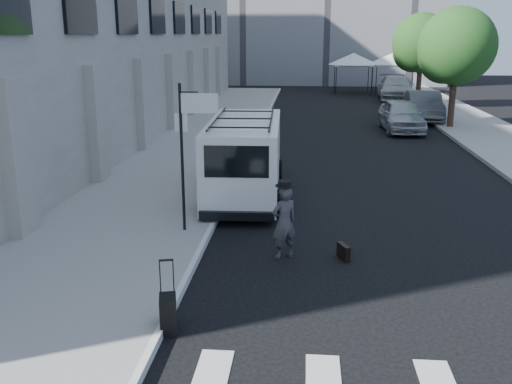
% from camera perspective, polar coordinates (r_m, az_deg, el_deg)
% --- Properties ---
extents(ground, '(120.00, 120.00, 0.00)m').
position_cam_1_polar(ground, '(10.75, 3.15, -10.57)').
color(ground, black).
rests_on(ground, ground).
extents(sidewalk_left, '(4.50, 48.00, 0.15)m').
position_cam_1_polar(sidewalk_left, '(26.45, -4.92, 5.40)').
color(sidewalk_left, gray).
rests_on(sidewalk_left, ground).
extents(sidewalk_right, '(4.00, 56.00, 0.15)m').
position_cam_1_polar(sidewalk_right, '(31.26, 21.29, 5.97)').
color(sidewalk_right, gray).
rests_on(sidewalk_right, ground).
extents(building_left, '(10.00, 44.00, 12.00)m').
position_cam_1_polar(building_left, '(30.07, -18.91, 17.22)').
color(building_left, gray).
rests_on(building_left, ground).
extents(sign_pole, '(1.03, 0.07, 3.50)m').
position_cam_1_polar(sign_pole, '(13.28, -6.51, 6.48)').
color(sign_pole, black).
rests_on(sign_pole, sidewalk_left).
extents(tree_near, '(3.80, 3.83, 6.03)m').
position_cam_1_polar(tree_near, '(30.67, 19.18, 13.35)').
color(tree_near, black).
rests_on(tree_near, ground).
extents(tree_far, '(3.80, 3.83, 6.03)m').
position_cam_1_polar(tree_far, '(39.48, 16.04, 13.92)').
color(tree_far, black).
rests_on(tree_far, ground).
extents(tent_left, '(4.00, 4.00, 3.20)m').
position_cam_1_polar(tent_left, '(47.84, 9.72, 12.96)').
color(tent_left, black).
rests_on(tent_left, ground).
extents(tent_right, '(4.00, 4.00, 3.20)m').
position_cam_1_polar(tent_right, '(48.69, 13.53, 12.81)').
color(tent_right, black).
rests_on(tent_right, ground).
extents(businessman, '(0.70, 0.64, 1.61)m').
position_cam_1_polar(businessman, '(12.30, 2.83, -3.05)').
color(businessman, '#3E3E41').
rests_on(businessman, ground).
extents(briefcase, '(0.28, 0.45, 0.34)m').
position_cam_1_polar(briefcase, '(12.54, 8.75, -5.94)').
color(briefcase, black).
rests_on(briefcase, ground).
extents(suitcase, '(0.36, 0.48, 1.20)m').
position_cam_1_polar(suitcase, '(9.61, -8.77, -11.98)').
color(suitcase, black).
rests_on(suitcase, ground).
extents(cargo_van, '(2.33, 6.17, 2.30)m').
position_cam_1_polar(cargo_van, '(16.93, -1.11, 3.51)').
color(cargo_van, white).
rests_on(cargo_van, ground).
extents(parked_car_a, '(1.99, 4.67, 1.57)m').
position_cam_1_polar(parked_car_a, '(29.46, 14.33, 7.42)').
color(parked_car_a, '#AEB0B6').
rests_on(parked_car_a, ground).
extents(parked_car_b, '(2.02, 5.05, 1.63)m').
position_cam_1_polar(parked_car_b, '(33.42, 16.42, 8.24)').
color(parked_car_b, '#5A5C62').
rests_on(parked_car_b, ground).
extents(parked_car_c, '(2.77, 6.02, 1.70)m').
position_cam_1_polar(parked_car_c, '(43.83, 13.77, 10.08)').
color(parked_car_c, '#A6A9AE').
rests_on(parked_car_c, ground).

